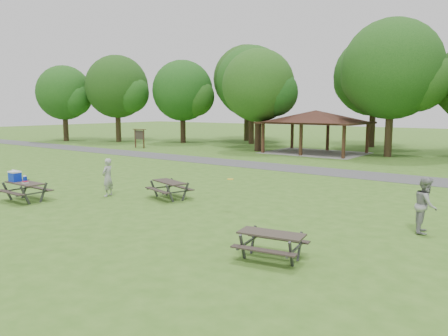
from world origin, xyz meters
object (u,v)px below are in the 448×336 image
frisbee_thrower (108,177)px  frisbee_catcher (426,205)px  picnic_table_near (22,183)px  picnic_table_middle (169,185)px

frisbee_thrower → frisbee_catcher: bearing=85.3°
picnic_table_near → picnic_table_middle: 6.32m
frisbee_thrower → frisbee_catcher: size_ratio=0.96×
picnic_table_near → frisbee_thrower: bearing=52.6°
picnic_table_middle → picnic_table_near: bearing=-139.2°
picnic_table_near → picnic_table_middle: bearing=40.8°
picnic_table_near → frisbee_thrower: frisbee_thrower is taller
picnic_table_middle → frisbee_catcher: size_ratio=1.21×
frisbee_thrower → frisbee_catcher: frisbee_catcher is taller
picnic_table_middle → frisbee_catcher: 10.31m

